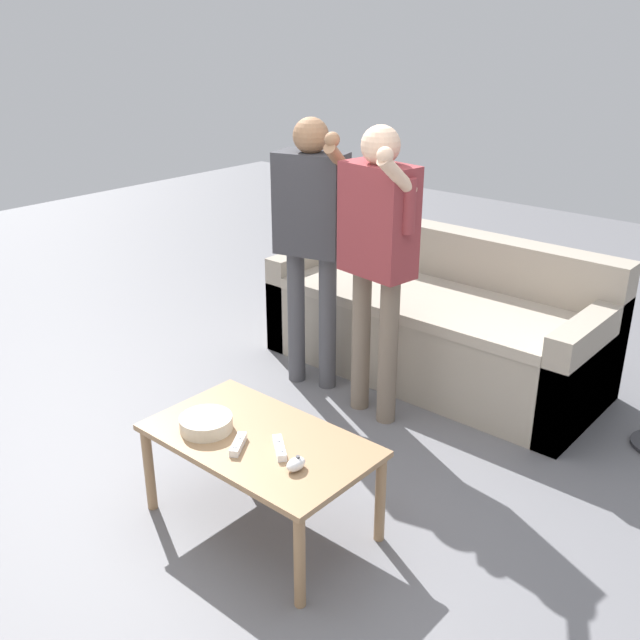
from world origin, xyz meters
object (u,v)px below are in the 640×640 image
(player_center, at_px, (377,242))
(game_remote_wand_near, at_px, (238,444))
(snack_bowl, at_px, (206,423))
(player_left, at_px, (311,224))
(couch, at_px, (436,324))
(game_remote_wand_far, at_px, (280,448))
(coffee_table, at_px, (260,449))
(game_remote_nunchuk, at_px, (296,464))

(player_center, distance_m, game_remote_wand_near, 1.30)
(snack_bowl, distance_m, player_left, 1.41)
(couch, distance_m, game_remote_wand_far, 1.80)
(game_remote_wand_near, bearing_deg, coffee_table, 84.95)
(coffee_table, relative_size, player_center, 0.61)
(couch, xyz_separation_m, player_left, (-0.46, -0.62, 0.66))
(coffee_table, height_order, game_remote_nunchuk, game_remote_nunchuk)
(couch, distance_m, player_left, 1.01)
(player_left, relative_size, player_center, 1.00)
(couch, height_order, game_remote_nunchuk, couch)
(player_left, height_order, player_center, player_center)
(snack_bowl, xyz_separation_m, player_center, (-0.00, 1.16, 0.52))
(coffee_table, xyz_separation_m, player_center, (-0.21, 1.06, 0.60))
(player_left, bearing_deg, game_remote_nunchuk, -50.76)
(couch, distance_m, coffee_table, 1.75)
(player_left, xyz_separation_m, player_center, (0.49, -0.06, 0.00))
(snack_bowl, height_order, game_remote_wand_far, snack_bowl)
(coffee_table, height_order, player_center, player_center)
(couch, bearing_deg, game_remote_wand_far, -77.89)
(coffee_table, distance_m, player_center, 1.24)
(snack_bowl, height_order, player_center, player_center)
(game_remote_nunchuk, xyz_separation_m, player_left, (-0.97, 1.19, 0.52))
(snack_bowl, height_order, game_remote_wand_near, snack_bowl)
(coffee_table, distance_m, game_remote_nunchuk, 0.29)
(player_center, bearing_deg, snack_bowl, -89.97)
(coffee_table, bearing_deg, game_remote_wand_near, -95.05)
(couch, distance_m, player_center, 0.95)
(game_remote_nunchuk, height_order, player_center, player_center)
(game_remote_wand_far, bearing_deg, game_remote_nunchuk, -20.73)
(snack_bowl, xyz_separation_m, game_remote_nunchuk, (0.48, 0.03, -0.01))
(coffee_table, bearing_deg, game_remote_nunchuk, -14.43)
(couch, height_order, game_remote_wand_far, couch)
(game_remote_nunchuk, bearing_deg, couch, 105.82)
(couch, height_order, player_center, player_center)
(snack_bowl, bearing_deg, player_left, 111.99)
(game_remote_wand_near, bearing_deg, player_left, 119.48)
(snack_bowl, xyz_separation_m, game_remote_wand_near, (0.20, -0.01, -0.01))
(game_remote_nunchuk, relative_size, game_remote_wand_near, 0.61)
(player_left, xyz_separation_m, game_remote_wand_far, (0.83, -1.14, -0.53))
(snack_bowl, bearing_deg, game_remote_nunchuk, 3.62)
(couch, relative_size, game_remote_wand_near, 13.91)
(game_remote_nunchuk, bearing_deg, player_center, 112.94)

